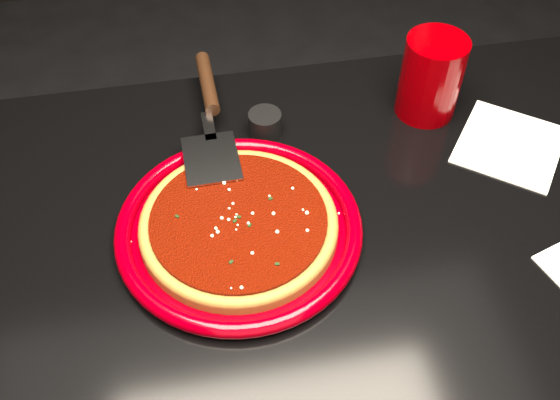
# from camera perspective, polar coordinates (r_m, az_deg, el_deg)

# --- Properties ---
(table) EXTENTS (1.20, 0.80, 0.75)m
(table) POSITION_cam_1_polar(r_m,az_deg,el_deg) (1.13, 2.01, -16.73)
(table) COLOR black
(table) RESTS_ON floor
(plate) EXTENTS (0.42, 0.42, 0.02)m
(plate) POSITION_cam_1_polar(r_m,az_deg,el_deg) (0.82, -3.77, -2.51)
(plate) COLOR #730007
(plate) RESTS_ON table
(pizza_crust) EXTENTS (0.33, 0.33, 0.01)m
(pizza_crust) POSITION_cam_1_polar(r_m,az_deg,el_deg) (0.81, -3.78, -2.35)
(pizza_crust) COLOR brown
(pizza_crust) RESTS_ON plate
(pizza_crust_rim) EXTENTS (0.33, 0.33, 0.02)m
(pizza_crust_rim) POSITION_cam_1_polar(r_m,az_deg,el_deg) (0.81, -3.80, -2.06)
(pizza_crust_rim) COLOR brown
(pizza_crust_rim) RESTS_ON plate
(pizza_sauce) EXTENTS (0.30, 0.30, 0.01)m
(pizza_sauce) POSITION_cam_1_polar(r_m,az_deg,el_deg) (0.81, -3.82, -1.86)
(pizza_sauce) COLOR #5F0E03
(pizza_sauce) RESTS_ON plate
(parmesan_dusting) EXTENTS (0.22, 0.22, 0.01)m
(parmesan_dusting) POSITION_cam_1_polar(r_m,az_deg,el_deg) (0.80, -3.84, -1.57)
(parmesan_dusting) COLOR beige
(parmesan_dusting) RESTS_ON plate
(basil_flecks) EXTENTS (0.20, 0.20, 0.00)m
(basil_flecks) POSITION_cam_1_polar(r_m,az_deg,el_deg) (0.80, -3.84, -1.61)
(basil_flecks) COLOR black
(basil_flecks) RESTS_ON plate
(pizza_server) EXTENTS (0.10, 0.32, 0.02)m
(pizza_server) POSITION_cam_1_polar(r_m,az_deg,el_deg) (0.93, -6.38, 7.70)
(pizza_server) COLOR silver
(pizza_server) RESTS_ON plate
(cup) EXTENTS (0.11, 0.11, 0.13)m
(cup) POSITION_cam_1_polar(r_m,az_deg,el_deg) (0.98, 13.63, 10.86)
(cup) COLOR #8C0003
(cup) RESTS_ON table
(napkin_b) EXTENTS (0.21, 0.21, 0.00)m
(napkin_b) POSITION_cam_1_polar(r_m,az_deg,el_deg) (1.00, 20.26, 4.77)
(napkin_b) COLOR white
(napkin_b) RESTS_ON table
(ramekin) EXTENTS (0.06, 0.06, 0.04)m
(ramekin) POSITION_cam_1_polar(r_m,az_deg,el_deg) (0.94, -1.39, 6.97)
(ramekin) COLOR black
(ramekin) RESTS_ON table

